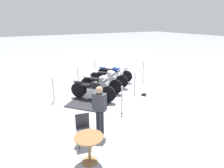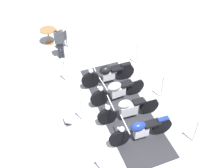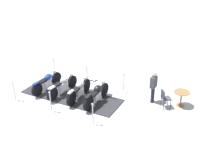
{
  "view_description": "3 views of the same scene",
  "coord_description": "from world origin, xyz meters",
  "px_view_note": "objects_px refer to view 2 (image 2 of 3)",
  "views": [
    {
      "loc": [
        -8.26,
        4.36,
        3.44
      ],
      "look_at": [
        -1.39,
        0.38,
        0.76
      ],
      "focal_mm": 30.4,
      "sensor_mm": 36.0,
      "label": 1
    },
    {
      "loc": [
        1.92,
        -6.78,
        7.74
      ],
      "look_at": [
        -0.43,
        0.04,
        1.06
      ],
      "focal_mm": 45.39,
      "sensor_mm": 36.0,
      "label": 2
    },
    {
      "loc": [
        2.63,
        11.55,
        6.74
      ],
      "look_at": [
        -1.78,
        1.07,
        0.86
      ],
      "focal_mm": 42.7,
      "sensor_mm": 36.0,
      "label": 3
    }
  ],
  "objects_px": {
    "stanchion_left_front": "(137,58)",
    "cafe_chair_near_table": "(62,39)",
    "stanchion_left_rear": "(194,135)",
    "motorcycle_chrome": "(117,90)",
    "motorcycle_black": "(108,74)",
    "stanchion_right_rear": "(103,166)",
    "stanchion_right_front": "(65,75)",
    "cafe_table": "(48,33)",
    "bystander_person": "(59,40)",
    "stanchion_left_mid": "(162,91)",
    "motorcycle_cream": "(128,109)",
    "motorcycle_navy": "(140,130)",
    "stanchion_right_mid": "(81,114)",
    "info_placard": "(68,121)"
  },
  "relations": [
    {
      "from": "motorcycle_chrome",
      "to": "cafe_table",
      "type": "distance_m",
      "value": 4.9
    },
    {
      "from": "stanchion_left_front",
      "to": "info_placard",
      "type": "relative_size",
      "value": 2.67
    },
    {
      "from": "stanchion_right_front",
      "to": "stanchion_right_mid",
      "type": "height_order",
      "value": "stanchion_right_front"
    },
    {
      "from": "motorcycle_cream",
      "to": "stanchion_left_front",
      "type": "height_order",
      "value": "stanchion_left_front"
    },
    {
      "from": "stanchion_right_mid",
      "to": "stanchion_right_rear",
      "type": "height_order",
      "value": "stanchion_right_rear"
    },
    {
      "from": "stanchion_right_rear",
      "to": "info_placard",
      "type": "height_order",
      "value": "stanchion_right_rear"
    },
    {
      "from": "stanchion_left_mid",
      "to": "bystander_person",
      "type": "xyz_separation_m",
      "value": [
        -4.69,
        1.02,
        0.59
      ]
    },
    {
      "from": "bystander_person",
      "to": "stanchion_left_front",
      "type": "bearing_deg",
      "value": 65.21
    },
    {
      "from": "stanchion_left_front",
      "to": "stanchion_left_rear",
      "type": "distance_m",
      "value": 4.39
    },
    {
      "from": "motorcycle_chrome",
      "to": "cafe_table",
      "type": "bearing_deg",
      "value": -74.66
    },
    {
      "from": "motorcycle_navy",
      "to": "bystander_person",
      "type": "distance_m",
      "value": 5.48
    },
    {
      "from": "motorcycle_black",
      "to": "bystander_person",
      "type": "bearing_deg",
      "value": -59.96
    },
    {
      "from": "stanchion_left_front",
      "to": "cafe_chair_near_table",
      "type": "bearing_deg",
      "value": 179.85
    },
    {
      "from": "stanchion_left_front",
      "to": "info_placard",
      "type": "xyz_separation_m",
      "value": [
        -1.39,
        -3.96,
        -0.26
      ]
    },
    {
      "from": "motorcycle_black",
      "to": "stanchion_right_rear",
      "type": "height_order",
      "value": "stanchion_right_rear"
    },
    {
      "from": "motorcycle_black",
      "to": "stanchion_left_mid",
      "type": "relative_size",
      "value": 1.66
    },
    {
      "from": "stanchion_right_mid",
      "to": "motorcycle_chrome",
      "type": "bearing_deg",
      "value": 58.22
    },
    {
      "from": "stanchion_left_front",
      "to": "cafe_chair_near_table",
      "type": "relative_size",
      "value": 1.15
    },
    {
      "from": "stanchion_right_front",
      "to": "cafe_chair_near_table",
      "type": "relative_size",
      "value": 1.19
    },
    {
      "from": "motorcycle_navy",
      "to": "stanchion_right_front",
      "type": "xyz_separation_m",
      "value": [
        -3.56,
        1.79,
        -0.13
      ]
    },
    {
      "from": "stanchion_left_rear",
      "to": "cafe_table",
      "type": "distance_m",
      "value": 8.0
    },
    {
      "from": "stanchion_left_mid",
      "to": "info_placard",
      "type": "xyz_separation_m",
      "value": [
        -2.82,
        -2.29,
        -0.29
      ]
    },
    {
      "from": "stanchion_right_front",
      "to": "stanchion_left_rear",
      "type": "distance_m",
      "value": 5.4
    },
    {
      "from": "cafe_table",
      "to": "bystander_person",
      "type": "distance_m",
      "value": 1.39
    },
    {
      "from": "stanchion_right_mid",
      "to": "stanchion_left_rear",
      "type": "height_order",
      "value": "stanchion_left_rear"
    },
    {
      "from": "motorcycle_chrome",
      "to": "stanchion_left_front",
      "type": "height_order",
      "value": "same"
    },
    {
      "from": "motorcycle_navy",
      "to": "stanchion_left_rear",
      "type": "distance_m",
      "value": 1.76
    },
    {
      "from": "motorcycle_chrome",
      "to": "stanchion_right_front",
      "type": "distance_m",
      "value": 2.3
    },
    {
      "from": "stanchion_left_mid",
      "to": "cafe_chair_near_table",
      "type": "bearing_deg",
      "value": 161.25
    },
    {
      "from": "motorcycle_cream",
      "to": "motorcycle_chrome",
      "type": "bearing_deg",
      "value": -86.98
    },
    {
      "from": "motorcycle_black",
      "to": "cafe_chair_near_table",
      "type": "relative_size",
      "value": 1.92
    },
    {
      "from": "motorcycle_black",
      "to": "stanchion_right_front",
      "type": "distance_m",
      "value": 1.71
    },
    {
      "from": "stanchion_right_mid",
      "to": "stanchion_left_front",
      "type": "bearing_deg",
      "value": 75.42
    },
    {
      "from": "motorcycle_chrome",
      "to": "motorcycle_navy",
      "type": "distance_m",
      "value": 1.97
    },
    {
      "from": "motorcycle_chrome",
      "to": "stanchion_right_front",
      "type": "relative_size",
      "value": 1.51
    },
    {
      "from": "motorcycle_navy",
      "to": "stanchion_left_front",
      "type": "distance_m",
      "value": 4.01
    },
    {
      "from": "motorcycle_navy",
      "to": "stanchion_left_rear",
      "type": "relative_size",
      "value": 1.68
    },
    {
      "from": "stanchion_left_front",
      "to": "stanchion_left_mid",
      "type": "distance_m",
      "value": 2.2
    },
    {
      "from": "motorcycle_chrome",
      "to": "stanchion_right_rear",
      "type": "xyz_separation_m",
      "value": [
        0.57,
        -3.04,
        -0.11
      ]
    },
    {
      "from": "cafe_table",
      "to": "bystander_person",
      "type": "relative_size",
      "value": 0.48
    },
    {
      "from": "stanchion_right_rear",
      "to": "bystander_person",
      "type": "bearing_deg",
      "value": 128.23
    },
    {
      "from": "motorcycle_black",
      "to": "info_placard",
      "type": "relative_size",
      "value": 4.45
    },
    {
      "from": "stanchion_left_front",
      "to": "stanchion_right_mid",
      "type": "relative_size",
      "value": 1.0
    },
    {
      "from": "stanchion_right_mid",
      "to": "stanchion_right_front",
      "type": "bearing_deg",
      "value": 130.48
    },
    {
      "from": "motorcycle_navy",
      "to": "stanchion_left_mid",
      "type": "distance_m",
      "value": 2.18
    },
    {
      "from": "cafe_chair_near_table",
      "to": "bystander_person",
      "type": "bearing_deg",
      "value": 122.97
    },
    {
      "from": "stanchion_left_mid",
      "to": "motorcycle_chrome",
      "type": "bearing_deg",
      "value": -156.59
    },
    {
      "from": "motorcycle_cream",
      "to": "stanchion_right_mid",
      "type": "bearing_deg",
      "value": -14.85
    },
    {
      "from": "stanchion_left_rear",
      "to": "motorcycle_chrome",
      "type": "bearing_deg",
      "value": 161.3
    },
    {
      "from": "motorcycle_cream",
      "to": "stanchion_right_rear",
      "type": "height_order",
      "value": "stanchion_right_rear"
    }
  ]
}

